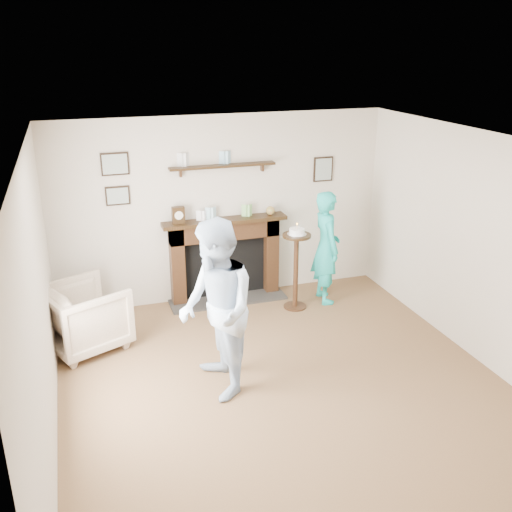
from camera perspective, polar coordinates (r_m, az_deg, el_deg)
The scene contains 6 objects.
ground at distance 6.02m, azimuth 3.17°, elevation -13.26°, with size 5.00×5.00×0.00m, color brown.
room_shell at distance 5.90m, azimuth 1.06°, elevation 3.58°, with size 4.54×5.02×2.52m.
armchair at distance 7.06m, azimuth -16.40°, elevation -8.66°, with size 0.83×0.86×0.78m, color #C0B58E.
man at distance 6.04m, azimuth -3.75°, elevation -13.18°, with size 0.88×0.69×1.82m, color #C8DFFA.
woman at distance 7.99m, azimuth 6.78°, elevation -4.33°, with size 0.56×0.37×1.54m, color #21BCB1.
pedestal_table at distance 7.44m, azimuth 4.04°, elevation -0.05°, with size 0.37×0.37×1.18m.
Camera 1 is at (-1.86, -4.64, 3.36)m, focal length 40.00 mm.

